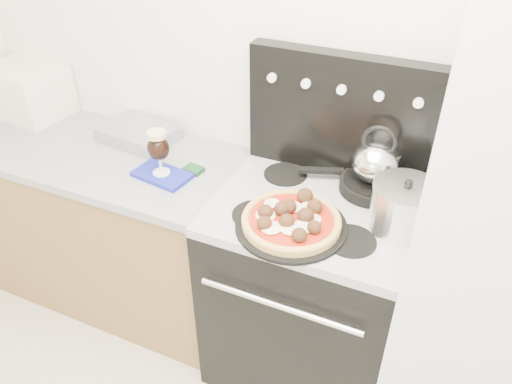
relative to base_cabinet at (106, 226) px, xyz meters
The scene contains 15 objects.
room_shell 1.59m from the base_cabinet, 41.46° to the right, with size 3.52×3.01×2.52m.
base_cabinet is the anchor object (origin of this frame).
countertop 0.45m from the base_cabinet, ahead, with size 1.48×0.63×0.04m, color #939396.
stove_body 1.11m from the base_cabinet, ahead, with size 0.76×0.65×0.88m, color black.
cooktop 1.20m from the base_cabinet, ahead, with size 0.76×0.65×0.04m, color #ADADB2.
backguard 1.35m from the base_cabinet, 12.75° to the left, with size 0.76×0.08×0.50m, color black.
toaster_oven 0.79m from the base_cabinet, 161.61° to the left, with size 0.39×0.29×0.24m, color silver.
foil_sheet 0.56m from the base_cabinet, 40.51° to the left, with size 0.33×0.25×0.07m, color silver.
oven_mitt 0.66m from the base_cabinet, ahead, with size 0.24×0.14×0.02m, color #1B22A4.
beer_glass 0.74m from the base_cabinet, ahead, with size 0.09×0.09×0.20m, color black, non-canonical shape.
pizza_pan 1.19m from the base_cabinet, ahead, with size 0.40×0.40×0.01m, color black.
pizza 1.21m from the base_cabinet, ahead, with size 0.36×0.36×0.05m, color #CA8941, non-canonical shape.
skillet 1.39m from the base_cabinet, ahead, with size 0.26×0.26×0.05m, color black.
tea_kettle 1.44m from the base_cabinet, ahead, with size 0.18×0.18×0.20m, color silver, non-canonical shape.
stock_pot 1.54m from the base_cabinet, ahead, with size 0.23×0.23×0.17m, color white.
Camera 1 is at (0.49, -0.31, 2.06)m, focal length 35.00 mm.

